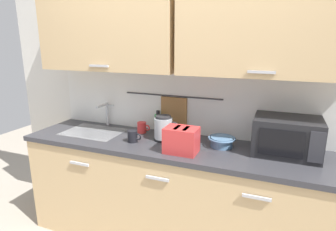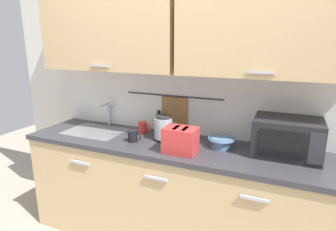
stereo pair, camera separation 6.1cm
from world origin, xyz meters
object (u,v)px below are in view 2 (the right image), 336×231
object	(u,v)px
electric_kettle	(164,128)
dish_soap_bottle	(159,122)
mug_by_kettle	(133,136)
mug_near_sink	(143,127)
microwave	(287,137)
mixing_bowl	(221,142)
toaster	(180,140)

from	to	relation	value
electric_kettle	dish_soap_bottle	distance (m)	0.23
electric_kettle	mug_by_kettle	size ratio (longest dim) A/B	1.89
electric_kettle	mug_near_sink	size ratio (longest dim) A/B	1.89
microwave	electric_kettle	xyz separation A→B (m)	(-0.93, -0.06, -0.03)
mixing_bowl	microwave	bearing A→B (deg)	4.03
dish_soap_bottle	mug_near_sink	distance (m)	0.15
electric_kettle	toaster	size ratio (longest dim) A/B	0.89
mug_near_sink	toaster	xyz separation A→B (m)	(0.48, -0.31, 0.05)
mug_by_kettle	electric_kettle	bearing A→B (deg)	31.97
microwave	mixing_bowl	bearing A→B (deg)	-175.97
dish_soap_bottle	mug_by_kettle	distance (m)	0.34
toaster	electric_kettle	bearing A→B (deg)	137.96
electric_kettle	mug_by_kettle	world-z (taller)	electric_kettle
electric_kettle	microwave	bearing A→B (deg)	3.50
mug_by_kettle	dish_soap_bottle	bearing A→B (deg)	75.53
mug_near_sink	mixing_bowl	distance (m)	0.74
microwave	dish_soap_bottle	xyz separation A→B (m)	(-1.07, 0.13, -0.05)
mug_by_kettle	mug_near_sink	bearing A→B (deg)	99.12
microwave	dish_soap_bottle	size ratio (longest dim) A/B	2.35
mixing_bowl	mug_by_kettle	world-z (taller)	mug_by_kettle
mixing_bowl	mug_near_sink	bearing A→B (deg)	173.41
dish_soap_bottle	mixing_bowl	bearing A→B (deg)	-14.89
mixing_bowl	toaster	distance (m)	0.34
dish_soap_bottle	mixing_bowl	world-z (taller)	dish_soap_bottle
dish_soap_bottle	toaster	size ratio (longest dim) A/B	0.77
dish_soap_bottle	microwave	bearing A→B (deg)	-6.91
mug_near_sink	mug_by_kettle	xyz separation A→B (m)	(0.04, -0.24, 0.00)
toaster	mug_by_kettle	xyz separation A→B (m)	(-0.44, 0.06, -0.05)
dish_soap_bottle	mug_by_kettle	world-z (taller)	dish_soap_bottle
mixing_bowl	mug_by_kettle	xyz separation A→B (m)	(-0.69, -0.16, 0.00)
mug_near_sink	mixing_bowl	size ratio (longest dim) A/B	0.56
microwave	toaster	world-z (taller)	microwave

